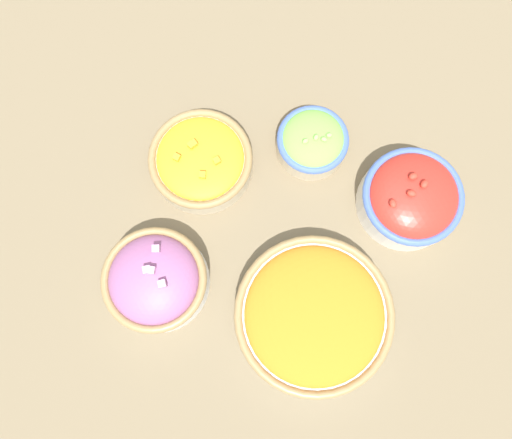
% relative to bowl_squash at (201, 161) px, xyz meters
% --- Properties ---
extents(ground_plane, '(3.00, 3.00, 0.00)m').
position_rel_bowl_squash_xyz_m(ground_plane, '(-0.11, 0.06, -0.03)').
color(ground_plane, '#75664C').
extents(bowl_squash, '(0.16, 0.16, 0.06)m').
position_rel_bowl_squash_xyz_m(bowl_squash, '(0.00, 0.00, 0.00)').
color(bowl_squash, beige).
rests_on(bowl_squash, ground_plane).
extents(bowl_carrots, '(0.23, 0.23, 0.06)m').
position_rel_bowl_squash_xyz_m(bowl_carrots, '(-0.24, 0.16, 0.00)').
color(bowl_carrots, silver).
rests_on(bowl_carrots, ground_plane).
extents(bowl_lettuce, '(0.11, 0.11, 0.06)m').
position_rel_bowl_squash_xyz_m(bowl_lettuce, '(-0.15, -0.09, 0.00)').
color(bowl_lettuce, beige).
rests_on(bowl_lettuce, ground_plane).
extents(bowl_cherry_tomatoes, '(0.15, 0.15, 0.09)m').
position_rel_bowl_squash_xyz_m(bowl_cherry_tomatoes, '(-0.31, -0.06, 0.01)').
color(bowl_cherry_tomatoes, silver).
rests_on(bowl_cherry_tomatoes, ground_plane).
extents(bowl_red_onion, '(0.15, 0.15, 0.09)m').
position_rel_bowl_squash_xyz_m(bowl_red_onion, '(-0.01, 0.19, 0.01)').
color(bowl_red_onion, white).
rests_on(bowl_red_onion, ground_plane).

